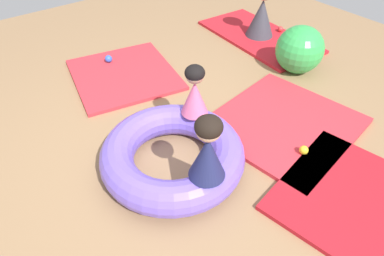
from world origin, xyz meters
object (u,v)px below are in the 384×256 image
(exercise_ball_large, at_px, (300,50))
(play_ball_blue, at_px, (109,59))
(child_in_pink, at_px, (195,91))
(adult_seated, at_px, (262,10))
(child_in_navy, at_px, (208,149))
(inflatable_cushion, at_px, (173,154))
(play_ball_yellow, at_px, (304,150))
(play_ball_red, at_px, (280,29))

(exercise_ball_large, bearing_deg, play_ball_blue, -130.93)
(child_in_pink, distance_m, adult_seated, 2.21)
(exercise_ball_large, bearing_deg, child_in_navy, -68.48)
(child_in_pink, height_order, adult_seated, adult_seated)
(inflatable_cushion, relative_size, adult_seated, 1.62)
(child_in_navy, bearing_deg, play_ball_yellow, -91.51)
(play_ball_yellow, bearing_deg, exercise_ball_large, 131.60)
(adult_seated, bearing_deg, exercise_ball_large, -112.29)
(play_ball_blue, bearing_deg, exercise_ball_large, 49.07)
(inflatable_cushion, xyz_separation_m, exercise_ball_large, (-0.37, 2.03, 0.13))
(play_ball_yellow, xyz_separation_m, play_ball_red, (-1.73, 1.69, -0.00))
(play_ball_blue, bearing_deg, play_ball_yellow, 13.81)
(child_in_navy, relative_size, play_ball_red, 6.87)
(play_ball_yellow, height_order, exercise_ball_large, exercise_ball_large)
(child_in_navy, relative_size, child_in_pink, 1.12)
(adult_seated, distance_m, play_ball_red, 0.46)
(play_ball_blue, relative_size, exercise_ball_large, 0.16)
(adult_seated, bearing_deg, play_ball_blue, 159.39)
(child_in_navy, height_order, child_in_pink, child_in_navy)
(adult_seated, bearing_deg, child_in_navy, -148.16)
(play_ball_yellow, xyz_separation_m, play_ball_blue, (-2.43, -0.60, 0.00))
(inflatable_cushion, bearing_deg, play_ball_red, 113.39)
(play_ball_yellow, height_order, play_ball_blue, play_ball_blue)
(play_ball_red, distance_m, play_ball_blue, 2.39)
(child_in_pink, height_order, play_ball_yellow, child_in_pink)
(child_in_pink, height_order, play_ball_blue, child_in_pink)
(child_in_navy, distance_m, exercise_ball_large, 2.20)
(play_ball_red, bearing_deg, play_ball_blue, -106.92)
(inflatable_cushion, relative_size, play_ball_yellow, 15.14)
(inflatable_cushion, relative_size, child_in_navy, 2.28)
(play_ball_red, height_order, exercise_ball_large, exercise_ball_large)
(play_ball_blue, bearing_deg, child_in_pink, 1.07)
(adult_seated, height_order, play_ball_yellow, adult_seated)
(play_ball_red, height_order, play_ball_blue, play_ball_blue)
(child_in_navy, height_order, exercise_ball_large, child_in_navy)
(adult_seated, xyz_separation_m, play_ball_blue, (-0.59, -1.98, -0.31))
(inflatable_cushion, distance_m, child_in_pink, 0.56)
(inflatable_cushion, relative_size, child_in_pink, 2.56)
(child_in_navy, distance_m, play_ball_red, 3.09)
(child_in_pink, bearing_deg, inflatable_cushion, -132.31)
(child_in_navy, xyz_separation_m, exercise_ball_large, (-0.80, 2.03, -0.25))
(child_in_navy, distance_m, child_in_pink, 0.72)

